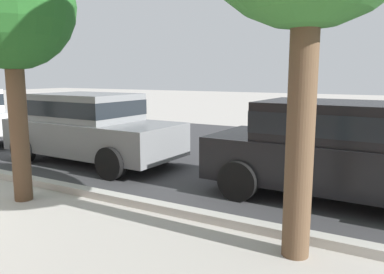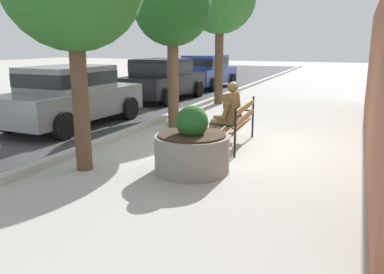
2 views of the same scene
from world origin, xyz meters
name	(u,v)px [view 2 (image 2 of 2)]	position (x,y,z in m)	size (l,w,h in m)	color
ground_plane	(244,147)	(0.00, 0.00, 0.00)	(80.00, 80.00, 0.00)	#ADA8A0
curb_stone	(126,132)	(0.00, 2.90, 0.06)	(60.00, 0.20, 0.12)	#B2AFA8
park_bench	(237,120)	(0.05, 0.18, 0.54)	(1.83, 0.64, 0.95)	brown
bronze_statue_seated	(226,115)	(-0.10, 0.39, 0.67)	(0.72, 0.78, 1.37)	brown
concrete_planter	(192,149)	(-1.91, 0.38, 0.40)	(1.27, 1.27, 1.13)	gray
street_tree_down_street	(172,8)	(1.27, 2.25, 2.95)	(1.91, 1.91, 3.95)	brown
parked_car_grey	(71,94)	(0.33, 4.73, 0.84)	(4.15, 2.01, 1.56)	slate
parked_car_black	(163,78)	(5.56, 4.73, 0.84)	(4.15, 2.01, 1.56)	black
parked_car_blue	(206,70)	(10.14, 4.73, 0.84)	(4.15, 2.01, 1.56)	navy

